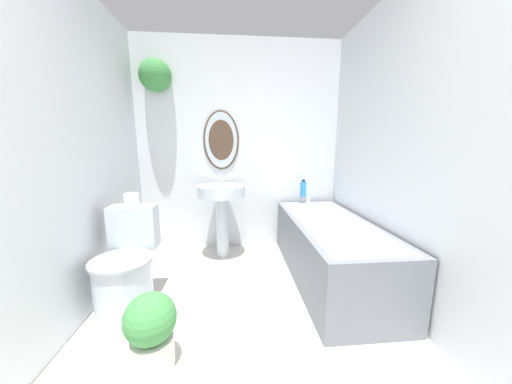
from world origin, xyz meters
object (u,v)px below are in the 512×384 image
at_px(pedestal_sink, 222,201).
at_px(shampoo_bottle, 303,189).
at_px(potted_plant, 151,329).
at_px(toilet, 127,271).
at_px(toilet_paper_roll, 132,200).
at_px(bathtub, 330,249).

relative_size(pedestal_sink, shampoo_bottle, 4.40).
distance_m(pedestal_sink, potted_plant, 1.53).
distance_m(toilet, toilet_paper_roll, 0.54).
height_order(pedestal_sink, shampoo_bottle, pedestal_sink).
bearing_deg(shampoo_bottle, toilet, -146.90).
height_order(toilet, bathtub, toilet).
height_order(bathtub, shampoo_bottle, shampoo_bottle).
relative_size(pedestal_sink, bathtub, 0.55).
height_order(toilet, pedestal_sink, pedestal_sink).
bearing_deg(toilet, toilet_paper_roll, 90.00).
bearing_deg(shampoo_bottle, potted_plant, -128.70).
distance_m(toilet, pedestal_sink, 1.17).
relative_size(toilet, toilet_paper_roll, 6.88).
distance_m(bathtub, potted_plant, 1.60).
distance_m(pedestal_sink, bathtub, 1.21).
xyz_separation_m(pedestal_sink, shampoo_bottle, (0.95, 0.16, 0.09)).
height_order(pedestal_sink, potted_plant, pedestal_sink).
bearing_deg(toilet_paper_roll, bathtub, 3.42).
bearing_deg(bathtub, shampoo_bottle, 94.59).
relative_size(shampoo_bottle, toilet_paper_roll, 1.86).
xyz_separation_m(bathtub, potted_plant, (-1.34, -0.86, -0.05)).
distance_m(shampoo_bottle, potted_plant, 2.11).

